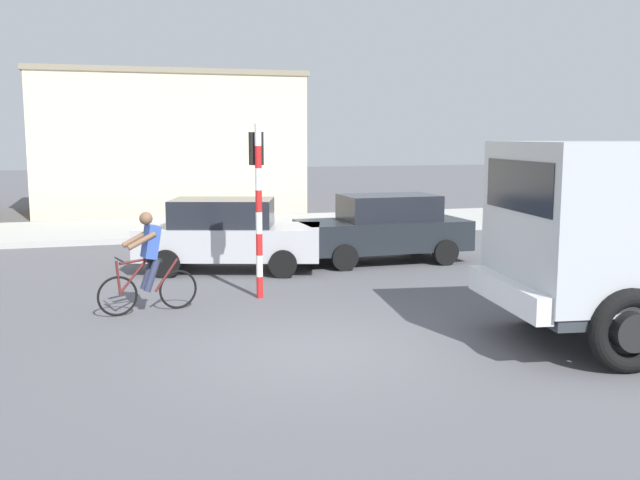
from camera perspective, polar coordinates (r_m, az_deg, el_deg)
name	(u,v)px	position (r m, az deg, el deg)	size (l,w,h in m)	color
ground_plane	(325,352)	(10.15, 0.37, -8.82)	(120.00, 120.00, 0.00)	#56565B
sidewalk_far	(201,228)	(23.39, -9.39, 0.98)	(80.00, 5.00, 0.16)	#ADADA8
cyclist	(148,262)	(12.51, -13.44, -1.72)	(1.69, 0.59, 1.72)	black
traffic_light_pole	(258,186)	(13.25, -4.95, 4.26)	(0.24, 0.43, 3.20)	red
car_red_near	(384,228)	(17.21, 5.10, 0.97)	(4.01, 1.90, 1.60)	#1E2328
car_white_mid	(228,234)	(16.14, -7.31, 0.46)	(4.32, 2.80, 1.60)	#B7B7BC
building_mid_block	(168,143)	(29.80, -11.93, 7.55)	(10.33, 5.41, 5.45)	beige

